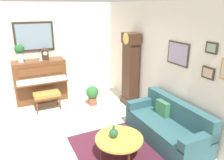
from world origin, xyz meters
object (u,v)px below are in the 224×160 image
piano_bench (47,95)px  couch (167,126)px  coffee_table (119,139)px  teacup (41,60)px  flower_vase (20,51)px  green_jug (114,133)px  piano (40,80)px  mantel_clock (45,54)px  grandfather_clock (130,72)px  potted_plant (92,94)px

piano_bench → couch: couch is taller
coffee_table → teacup: size_ratio=7.59×
flower_vase → teacup: flower_vase is taller
green_jug → piano: bearing=-167.0°
mantel_clock → grandfather_clock: bearing=55.4°
piano → green_jug: bearing=13.0°
flower_vase → green_jug: flower_vase is taller
grandfather_clock → piano: bearing=-122.1°
piano_bench → flower_vase: bearing=-146.0°
piano → piano_bench: 0.76m
mantel_clock → potted_plant: 1.78m
piano → couch: size_ratio=0.76×
flower_vase → piano: bearing=90.2°
piano_bench → couch: (2.57, 1.98, -0.09)m
coffee_table → green_jug: 0.16m
grandfather_clock → teacup: bearing=-122.4°
piano_bench → flower_vase: (-0.73, -0.49, 1.12)m
flower_vase → piano_bench: bearing=34.0°
grandfather_clock → potted_plant: 1.24m
mantel_clock → green_jug: 3.45m
grandfather_clock → couch: (1.91, -0.21, -0.65)m
grandfather_clock → flower_vase: 3.07m
couch → green_jug: couch is taller
grandfather_clock → green_jug: (1.90, -1.46, -0.47)m
flower_vase → teacup: (0.03, 0.53, -0.29)m
grandfather_clock → teacup: grandfather_clock is taller
green_jug → couch: bearing=89.5°
grandfather_clock → coffee_table: size_ratio=2.31×
potted_plant → flower_vase: bearing=-120.0°
piano_bench → mantel_clock: size_ratio=1.84×
teacup → potted_plant: 1.76m
grandfather_clock → green_jug: size_ratio=8.46×
piano_bench → flower_vase: size_ratio=1.21×
piano → teacup: (0.03, 0.07, 0.62)m
couch → flower_vase: flower_vase is taller
teacup → couch: bearing=30.6°
mantel_clock → potted_plant: mantel_clock is taller
piano_bench → potted_plant: bearing=78.2°
green_jug → potted_plant: size_ratio=0.43×
grandfather_clock → couch: bearing=-6.2°
piano_bench → couch: 3.25m
teacup → potted_plant: size_ratio=0.21×
grandfather_clock → couch: size_ratio=1.07×
couch → teacup: (-3.27, -1.94, 0.92)m
piano_bench → couch: bearing=37.5°
couch → green_jug: 1.26m
grandfather_clock → piano_bench: bearing=-106.9°
coffee_table → potted_plant: (-2.37, 0.40, -0.05)m
green_jug → coffee_table: bearing=53.9°
piano_bench → mantel_clock: 1.23m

